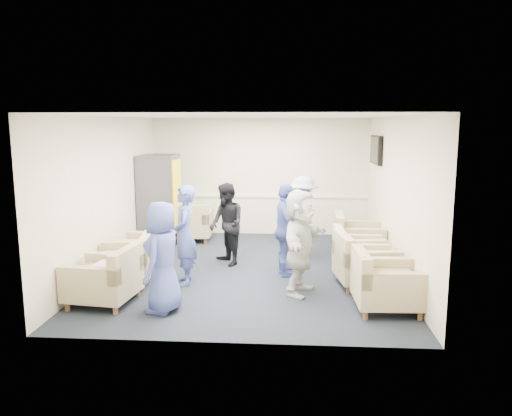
# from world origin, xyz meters

# --- Properties ---
(floor) EXTENTS (6.00, 6.00, 0.00)m
(floor) POSITION_xyz_m (0.00, 0.00, 0.00)
(floor) COLOR black
(floor) RESTS_ON ground
(ceiling) EXTENTS (6.00, 6.00, 0.00)m
(ceiling) POSITION_xyz_m (0.00, 0.00, 2.70)
(ceiling) COLOR silver
(ceiling) RESTS_ON back_wall
(back_wall) EXTENTS (5.00, 0.02, 2.70)m
(back_wall) POSITION_xyz_m (0.00, 3.00, 1.35)
(back_wall) COLOR beige
(back_wall) RESTS_ON floor
(front_wall) EXTENTS (5.00, 0.02, 2.70)m
(front_wall) POSITION_xyz_m (0.00, -3.00, 1.35)
(front_wall) COLOR beige
(front_wall) RESTS_ON floor
(left_wall) EXTENTS (0.02, 6.00, 2.70)m
(left_wall) POSITION_xyz_m (-2.50, 0.00, 1.35)
(left_wall) COLOR beige
(left_wall) RESTS_ON floor
(right_wall) EXTENTS (0.02, 6.00, 2.70)m
(right_wall) POSITION_xyz_m (2.50, 0.00, 1.35)
(right_wall) COLOR beige
(right_wall) RESTS_ON floor
(chair_rail) EXTENTS (4.98, 0.04, 0.06)m
(chair_rail) POSITION_xyz_m (0.00, 2.98, 0.90)
(chair_rail) COLOR white
(chair_rail) RESTS_ON back_wall
(tv) EXTENTS (0.10, 1.00, 0.58)m
(tv) POSITION_xyz_m (2.44, 1.80, 2.05)
(tv) COLOR black
(tv) RESTS_ON right_wall
(armchair_left_near) EXTENTS (0.99, 0.99, 0.71)m
(armchair_left_near) POSITION_xyz_m (-1.92, -1.81, 0.35)
(armchair_left_near) COLOR tan
(armchair_left_near) RESTS_ON floor
(armchair_left_mid) EXTENTS (0.96, 0.96, 0.68)m
(armchair_left_mid) POSITION_xyz_m (-1.91, -0.90, 0.34)
(armchair_left_mid) COLOR tan
(armchair_left_mid) RESTS_ON floor
(armchair_left_far) EXTENTS (0.85, 0.85, 0.65)m
(armchair_left_far) POSITION_xyz_m (-1.87, -0.02, 0.33)
(armchair_left_far) COLOR tan
(armchair_left_far) RESTS_ON floor
(armchair_right_near) EXTENTS (0.93, 0.93, 0.71)m
(armchair_right_near) POSITION_xyz_m (2.01, -1.78, 0.36)
(armchair_right_near) COLOR tan
(armchair_right_near) RESTS_ON floor
(armchair_right_midnear) EXTENTS (1.02, 1.02, 0.72)m
(armchair_right_midnear) POSITION_xyz_m (1.87, -0.74, 0.36)
(armchair_right_midnear) COLOR tan
(armchair_right_midnear) RESTS_ON floor
(armchair_right_midfar) EXTENTS (0.87, 0.87, 0.69)m
(armchair_right_midfar) POSITION_xyz_m (1.84, -0.15, 0.34)
(armchair_right_midfar) COLOR tan
(armchair_right_midfar) RESTS_ON floor
(armchair_right_far) EXTENTS (0.96, 0.96, 0.73)m
(armchair_right_far) POSITION_xyz_m (1.97, 0.93, 0.37)
(armchair_right_far) COLOR tan
(armchair_right_far) RESTS_ON floor
(armchair_corner) EXTENTS (0.93, 0.93, 0.72)m
(armchair_corner) POSITION_xyz_m (-1.49, 2.18, 0.36)
(armchair_corner) COLOR tan
(armchair_corner) RESTS_ON floor
(vending_machine) EXTENTS (0.78, 0.91, 1.92)m
(vending_machine) POSITION_xyz_m (-2.09, 1.89, 0.96)
(vending_machine) COLOR #51525A
(vending_machine) RESTS_ON floor
(backpack) EXTENTS (0.32, 0.24, 0.51)m
(backpack) POSITION_xyz_m (-1.53, -0.16, 0.26)
(backpack) COLOR black
(backpack) RESTS_ON floor
(pillow) EXTENTS (0.36, 0.45, 0.12)m
(pillow) POSITION_xyz_m (-1.93, -1.81, 0.53)
(pillow) COLOR beige
(pillow) RESTS_ON armchair_left_near
(person_front_left) EXTENTS (0.62, 0.83, 1.54)m
(person_front_left) POSITION_xyz_m (-1.03, -2.04, 0.77)
(person_front_left) COLOR #42519E
(person_front_left) RESTS_ON floor
(person_mid_left) EXTENTS (0.48, 0.65, 1.62)m
(person_mid_left) POSITION_xyz_m (-0.99, -0.82, 0.81)
(person_mid_left) COLOR #42519E
(person_mid_left) RESTS_ON floor
(person_back_left) EXTENTS (0.87, 0.93, 1.52)m
(person_back_left) POSITION_xyz_m (-0.45, 0.34, 0.76)
(person_back_left) COLOR black
(person_back_left) RESTS_ON floor
(person_back_right) EXTENTS (0.82, 1.13, 1.58)m
(person_back_right) POSITION_xyz_m (0.96, 1.03, 0.79)
(person_back_right) COLOR beige
(person_back_right) RESTS_ON floor
(person_mid_right) EXTENTS (0.56, 0.99, 1.58)m
(person_mid_right) POSITION_xyz_m (0.63, -0.26, 0.79)
(person_mid_right) COLOR #42519E
(person_mid_right) RESTS_ON floor
(person_front_right) EXTENTS (0.91, 1.57, 1.61)m
(person_front_right) POSITION_xyz_m (0.86, -1.17, 0.81)
(person_front_right) COLOR silver
(person_front_right) RESTS_ON floor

